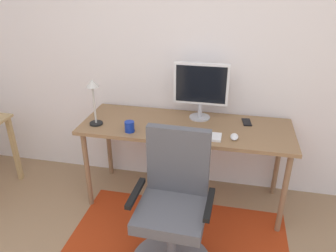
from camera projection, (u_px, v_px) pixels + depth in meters
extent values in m
cube|color=white|center=(192.00, 49.00, 2.80)|extent=(6.00, 0.10, 2.60)
cube|color=olive|center=(186.00, 127.00, 2.70)|extent=(1.74, 0.62, 0.03)
cylinder|color=#8A6647|center=(87.00, 170.00, 2.79)|extent=(0.04, 0.04, 0.72)
cylinder|color=#8A6647|center=(284.00, 194.00, 2.49)|extent=(0.04, 0.04, 0.72)
cylinder|color=#8A6647|center=(109.00, 143.00, 3.24)|extent=(0.04, 0.04, 0.72)
cylinder|color=#8A6647|center=(278.00, 160.00, 2.93)|extent=(0.04, 0.04, 0.72)
cylinder|color=#B2B2B7|center=(200.00, 117.00, 2.83)|extent=(0.18, 0.18, 0.01)
cylinder|color=#B2B2B7|center=(200.00, 110.00, 2.80)|extent=(0.04, 0.04, 0.12)
cube|color=white|center=(201.00, 84.00, 2.69)|extent=(0.46, 0.04, 0.35)
cube|color=black|center=(201.00, 85.00, 2.68)|extent=(0.42, 0.00, 0.31)
cube|color=white|center=(193.00, 135.00, 2.51)|extent=(0.43, 0.13, 0.02)
ellipsoid|color=white|center=(234.00, 137.00, 2.47)|extent=(0.06, 0.10, 0.03)
cylinder|color=navy|center=(130.00, 127.00, 2.57)|extent=(0.08, 0.08, 0.09)
cube|color=black|center=(247.00, 122.00, 2.74)|extent=(0.09, 0.15, 0.01)
cylinder|color=black|center=(96.00, 123.00, 2.71)|extent=(0.11, 0.11, 0.01)
cylinder|color=beige|center=(94.00, 105.00, 2.64)|extent=(0.02, 0.02, 0.31)
cone|color=beige|center=(92.00, 83.00, 2.56)|extent=(0.10, 0.10, 0.06)
cylinder|color=slate|center=(171.00, 240.00, 2.20)|extent=(0.06, 0.06, 0.41)
cube|color=#4C4C51|center=(171.00, 212.00, 2.10)|extent=(0.45, 0.45, 0.08)
cube|color=#4C4C51|center=(178.00, 160.00, 2.14)|extent=(0.42, 0.07, 0.48)
cube|color=black|center=(136.00, 193.00, 2.10)|extent=(0.05, 0.31, 0.03)
cube|color=black|center=(209.00, 204.00, 2.00)|extent=(0.05, 0.31, 0.03)
cube|color=tan|center=(15.00, 149.00, 3.16)|extent=(0.04, 0.04, 0.68)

